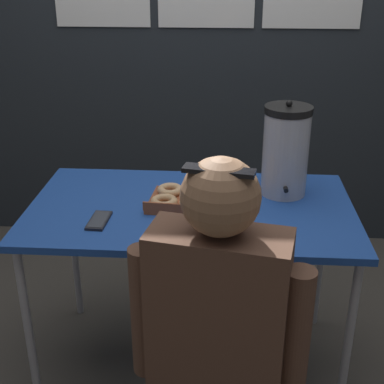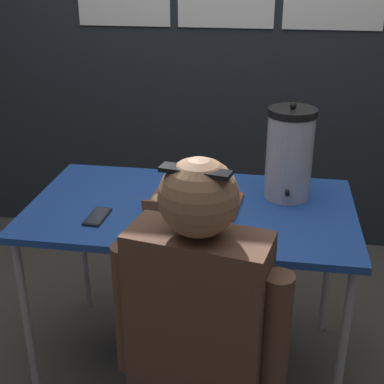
{
  "view_description": "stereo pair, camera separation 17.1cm",
  "coord_description": "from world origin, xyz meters",
  "px_view_note": "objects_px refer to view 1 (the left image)",
  "views": [
    {
      "loc": [
        0.13,
        -1.9,
        1.69
      ],
      "look_at": [
        0.0,
        0.0,
        0.84
      ],
      "focal_mm": 50.0,
      "sensor_mm": 36.0,
      "label": 1
    },
    {
      "loc": [
        0.3,
        -1.88,
        1.69
      ],
      "look_at": [
        0.0,
        0.0,
        0.84
      ],
      "focal_mm": 50.0,
      "sensor_mm": 36.0,
      "label": 2
    }
  ],
  "objects_px": {
    "donut_box": "(194,199)",
    "cell_phone": "(99,220)",
    "person_seated": "(217,353)",
    "coffee_urn": "(286,151)"
  },
  "relations": [
    {
      "from": "donut_box",
      "to": "cell_phone",
      "type": "height_order",
      "value": "donut_box"
    },
    {
      "from": "donut_box",
      "to": "person_seated",
      "type": "height_order",
      "value": "person_seated"
    },
    {
      "from": "person_seated",
      "to": "cell_phone",
      "type": "bearing_deg",
      "value": -34.98
    },
    {
      "from": "person_seated",
      "to": "donut_box",
      "type": "bearing_deg",
      "value": -69.39
    },
    {
      "from": "coffee_urn",
      "to": "person_seated",
      "type": "height_order",
      "value": "person_seated"
    },
    {
      "from": "donut_box",
      "to": "person_seated",
      "type": "bearing_deg",
      "value": -75.81
    },
    {
      "from": "coffee_urn",
      "to": "person_seated",
      "type": "relative_size",
      "value": 0.32
    },
    {
      "from": "cell_phone",
      "to": "person_seated",
      "type": "distance_m",
      "value": 0.68
    },
    {
      "from": "cell_phone",
      "to": "donut_box",
      "type": "bearing_deg",
      "value": 29.72
    },
    {
      "from": "donut_box",
      "to": "person_seated",
      "type": "relative_size",
      "value": 0.31
    }
  ]
}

